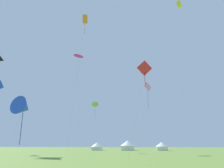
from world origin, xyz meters
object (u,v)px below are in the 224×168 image
at_px(kite_blue_delta, 23,108).
at_px(kite_pink_diamond, 147,88).
at_px(festival_tent_right, 97,146).
at_px(festival_tent_left, 128,145).
at_px(kite_yellow_box, 179,5).
at_px(kite_red_diamond, 144,69).
at_px(kite_lime_delta, 95,106).
at_px(kite_magenta_parafoil, 78,56).
at_px(festival_tent_center, 162,146).
at_px(kite_orange_box, 85,20).
at_px(kite_blue_box, 0,85).

xyz_separation_m(kite_blue_delta, kite_pink_diamond, (19.22, 11.59, 5.30)).
relative_size(festival_tent_right, festival_tent_left, 0.79).
distance_m(kite_yellow_box, kite_pink_diamond, 25.67).
distance_m(kite_red_diamond, festival_tent_left, 42.61).
bearing_deg(festival_tent_right, kite_lime_delta, -78.92).
distance_m(kite_blue_delta, kite_magenta_parafoil, 29.31).
distance_m(kite_yellow_box, festival_tent_center, 40.00).
height_order(kite_lime_delta, festival_tent_right, kite_lime_delta).
distance_m(kite_magenta_parafoil, kite_pink_diamond, 25.20).
height_order(kite_magenta_parafoil, festival_tent_right, kite_magenta_parafoil).
distance_m(kite_orange_box, kite_yellow_box, 27.00).
bearing_deg(kite_red_diamond, festival_tent_center, 84.64).
height_order(kite_red_diamond, festival_tent_center, kite_red_diamond).
bearing_deg(festival_tent_center, festival_tent_right, 180.00).
relative_size(kite_orange_box, festival_tent_right, 6.88).
bearing_deg(festival_tent_left, kite_yellow_box, -52.55).
height_order(kite_yellow_box, kite_pink_diamond, kite_yellow_box).
distance_m(kite_blue_delta, kite_blue_box, 19.62).
bearing_deg(festival_tent_center, kite_orange_box, -112.78).
bearing_deg(kite_orange_box, kite_lime_delta, 96.41).
relative_size(kite_red_diamond, festival_tent_center, 3.37).
height_order(festival_tent_right, festival_tent_center, festival_tent_center).
bearing_deg(kite_blue_delta, festival_tent_left, 72.20).
distance_m(kite_pink_diamond, festival_tent_left, 30.18).
height_order(kite_lime_delta, festival_tent_center, kite_lime_delta).
distance_m(kite_yellow_box, kite_lime_delta, 32.91).
xyz_separation_m(kite_blue_delta, festival_tent_right, (2.77, 38.95, -5.89)).
height_order(kite_yellow_box, kite_lime_delta, kite_yellow_box).
bearing_deg(kite_blue_delta, kite_pink_diamond, 31.09).
bearing_deg(kite_lime_delta, festival_tent_right, 101.08).
relative_size(kite_magenta_parafoil, kite_yellow_box, 0.71).
height_order(kite_blue_delta, kite_yellow_box, kite_yellow_box).
distance_m(kite_lime_delta, kite_pink_diamond, 16.37).
bearing_deg(kite_magenta_parafoil, kite_orange_box, -68.68).
xyz_separation_m(kite_orange_box, festival_tent_right, (-5.37, 34.77, -23.11)).
distance_m(kite_magenta_parafoil, kite_lime_delta, 15.39).
bearing_deg(kite_pink_diamond, kite_magenta_parafoil, 148.12).
xyz_separation_m(kite_lime_delta, kite_pink_diamond, (13.01, -9.82, 1.53)).
xyz_separation_m(kite_orange_box, kite_blue_delta, (-8.14, -4.18, -17.22)).
bearing_deg(kite_orange_box, festival_tent_left, 82.85).
distance_m(kite_pink_diamond, festival_tent_center, 29.74).
bearing_deg(kite_lime_delta, kite_blue_box, -154.52).
bearing_deg(kite_orange_box, kite_yellow_box, 36.43).
distance_m(kite_pink_diamond, festival_tent_right, 33.82).
relative_size(kite_lime_delta, festival_tent_center, 3.10).
bearing_deg(kite_lime_delta, festival_tent_center, 46.68).
bearing_deg(kite_yellow_box, kite_blue_box, -170.66).
height_order(kite_blue_delta, kite_pink_diamond, kite_pink_diamond).
bearing_deg(kite_yellow_box, kite_lime_delta, 173.14).
bearing_deg(festival_tent_center, kite_magenta_parafoil, -144.13).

